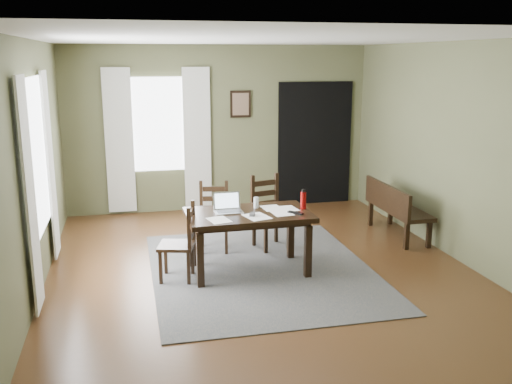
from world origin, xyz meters
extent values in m
cube|color=#492C16|center=(0.00, 0.00, -0.01)|extent=(5.00, 6.00, 0.01)
cube|color=#5A5D3D|center=(0.00, 3.00, 1.35)|extent=(5.00, 0.02, 2.70)
cube|color=#5A5D3D|center=(0.00, -3.00, 1.35)|extent=(5.00, 0.02, 2.70)
cube|color=#5A5D3D|center=(-2.50, 0.00, 1.35)|extent=(0.02, 6.00, 2.70)
cube|color=#5A5D3D|center=(2.50, 0.00, 1.35)|extent=(0.02, 6.00, 2.70)
cube|color=white|center=(0.00, 0.00, 2.70)|extent=(5.00, 6.00, 0.02)
cube|color=#444444|center=(0.00, 0.00, 0.01)|extent=(2.60, 3.20, 0.01)
cube|color=black|center=(-0.16, -0.01, 0.71)|extent=(1.46, 0.89, 0.06)
cube|color=black|center=(-0.16, -0.01, 0.65)|extent=(1.30, 0.73, 0.05)
cube|color=black|center=(-0.78, -0.36, 0.32)|extent=(0.08, 0.08, 0.62)
cube|color=black|center=(-0.79, 0.31, 0.32)|extent=(0.08, 0.08, 0.62)
cube|color=black|center=(0.47, -0.34, 0.32)|extent=(0.08, 0.08, 0.62)
cube|color=black|center=(0.46, 0.33, 0.32)|extent=(0.08, 0.08, 0.62)
cube|color=black|center=(-1.02, -0.07, 0.41)|extent=(0.48, 0.48, 0.04)
cube|color=black|center=(-1.13, 0.12, 0.20)|extent=(0.05, 0.05, 0.38)
cube|color=black|center=(-0.82, 0.04, 0.20)|extent=(0.05, 0.05, 0.38)
cube|color=black|center=(-1.21, -0.18, 0.20)|extent=(0.05, 0.05, 0.38)
cube|color=black|center=(-0.90, -0.26, 0.20)|extent=(0.05, 0.05, 0.38)
cube|color=black|center=(-0.80, 0.05, 0.66)|extent=(0.05, 0.05, 0.48)
cube|color=black|center=(-0.89, -0.28, 0.66)|extent=(0.05, 0.05, 0.48)
cube|color=black|center=(-0.85, -0.12, 0.53)|extent=(0.10, 0.28, 0.07)
cube|color=black|center=(-0.85, -0.12, 0.66)|extent=(0.10, 0.28, 0.07)
cube|color=black|center=(-0.85, -0.12, 0.79)|extent=(0.10, 0.28, 0.07)
cube|color=black|center=(-0.45, 0.83, 0.42)|extent=(0.46, 0.46, 0.04)
cube|color=black|center=(-0.63, 0.70, 0.20)|extent=(0.04, 0.04, 0.39)
cube|color=black|center=(-0.57, 1.01, 0.20)|extent=(0.04, 0.04, 0.39)
cube|color=black|center=(-0.32, 0.64, 0.20)|extent=(0.04, 0.04, 0.39)
cube|color=black|center=(-0.26, 0.95, 0.20)|extent=(0.04, 0.04, 0.39)
cube|color=black|center=(-0.58, 1.03, 0.67)|extent=(0.05, 0.05, 0.49)
cube|color=black|center=(-0.25, 0.97, 0.67)|extent=(0.05, 0.05, 0.49)
cube|color=black|center=(-0.41, 1.00, 0.54)|extent=(0.29, 0.07, 0.07)
cube|color=black|center=(-0.41, 1.00, 0.67)|extent=(0.29, 0.07, 0.07)
cube|color=black|center=(-0.41, 1.00, 0.80)|extent=(0.29, 0.07, 0.07)
cube|color=black|center=(0.32, 0.77, 0.44)|extent=(0.51, 0.51, 0.04)
cube|color=black|center=(0.19, 0.57, 0.22)|extent=(0.05, 0.05, 0.41)
cube|color=black|center=(0.11, 0.90, 0.22)|extent=(0.05, 0.05, 0.41)
cube|color=black|center=(0.52, 0.65, 0.22)|extent=(0.05, 0.05, 0.41)
cube|color=black|center=(0.44, 0.98, 0.22)|extent=(0.05, 0.05, 0.41)
cube|color=black|center=(0.09, 0.91, 0.72)|extent=(0.05, 0.05, 0.52)
cube|color=black|center=(0.45, 1.00, 0.72)|extent=(0.05, 0.05, 0.52)
cube|color=black|center=(0.27, 0.96, 0.58)|extent=(0.31, 0.10, 0.07)
cube|color=black|center=(0.27, 0.96, 0.72)|extent=(0.31, 0.10, 0.07)
cube|color=black|center=(0.27, 0.96, 0.86)|extent=(0.31, 0.10, 0.07)
cube|color=black|center=(2.22, 0.89, 0.40)|extent=(0.43, 1.35, 0.06)
cube|color=black|center=(2.38, 0.31, 0.19)|extent=(0.06, 0.06, 0.38)
cube|color=black|center=(2.06, 0.31, 0.19)|extent=(0.06, 0.06, 0.38)
cube|color=black|center=(2.38, 1.46, 0.19)|extent=(0.06, 0.06, 0.38)
cube|color=black|center=(2.06, 1.46, 0.19)|extent=(0.06, 0.06, 0.38)
cube|color=black|center=(2.03, 0.89, 0.60)|extent=(0.05, 1.35, 0.33)
cube|color=#B7B7BC|center=(-0.39, 0.04, 0.74)|extent=(0.33, 0.23, 0.02)
cube|color=#B7B7BC|center=(-0.39, 0.16, 0.85)|extent=(0.32, 0.06, 0.21)
cube|color=silver|center=(-0.39, 0.15, 0.85)|extent=(0.28, 0.04, 0.17)
cube|color=#3F3F42|center=(-0.39, 0.03, 0.75)|extent=(0.27, 0.13, 0.00)
cube|color=#3F3F42|center=(-0.15, -0.16, 0.75)|extent=(0.09, 0.11, 0.03)
cube|color=black|center=(0.36, -0.18, 0.74)|extent=(0.17, 0.17, 0.02)
cylinder|color=silver|center=(-0.03, 0.17, 0.80)|extent=(0.08, 0.08, 0.13)
cylinder|color=#A60D0C|center=(0.51, 0.01, 0.84)|extent=(0.08, 0.08, 0.21)
cylinder|color=black|center=(0.51, 0.01, 0.96)|extent=(0.05, 0.05, 0.03)
cube|color=white|center=(-0.55, -0.25, 0.74)|extent=(0.28, 0.33, 0.00)
cube|color=white|center=(0.21, -0.12, 0.74)|extent=(0.25, 0.31, 0.00)
cube|color=white|center=(0.15, 0.12, 0.74)|extent=(0.24, 0.30, 0.00)
cube|color=white|center=(0.33, 0.05, 0.74)|extent=(0.24, 0.30, 0.00)
cube|color=white|center=(-0.11, -0.21, 0.74)|extent=(0.32, 0.37, 0.00)
cube|color=white|center=(-2.47, 0.20, 1.45)|extent=(0.01, 1.30, 1.70)
cube|color=white|center=(-1.00, 2.97, 1.45)|extent=(1.00, 0.01, 1.50)
cube|color=silver|center=(-2.44, -0.62, 1.20)|extent=(0.03, 0.48, 2.30)
cube|color=silver|center=(-2.44, 1.02, 1.20)|extent=(0.03, 0.48, 2.30)
cube|color=silver|center=(-1.62, 2.94, 1.20)|extent=(0.44, 0.03, 2.30)
cube|color=silver|center=(-0.38, 2.94, 1.20)|extent=(0.44, 0.03, 2.30)
cube|color=black|center=(0.35, 2.97, 1.75)|extent=(0.34, 0.03, 0.44)
cube|color=brown|center=(0.35, 2.96, 1.75)|extent=(0.27, 0.01, 0.36)
cube|color=black|center=(1.65, 2.97, 1.05)|extent=(1.30, 0.03, 2.10)
camera|label=1|loc=(-1.51, -6.29, 2.50)|focal=40.00mm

